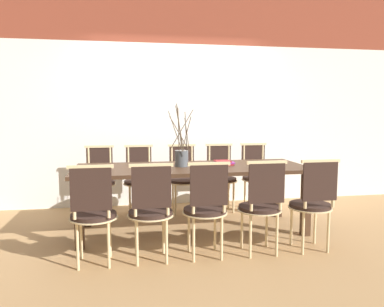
# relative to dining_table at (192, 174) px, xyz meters

# --- Properties ---
(ground_plane) EXTENTS (16.00, 16.00, 0.00)m
(ground_plane) POSITION_rel_dining_table_xyz_m (0.00, 0.00, -0.67)
(ground_plane) COLOR #A87F51
(wall_rear) EXTENTS (12.00, 0.06, 3.20)m
(wall_rear) POSITION_rel_dining_table_xyz_m (0.00, 1.38, 0.93)
(wall_rear) COLOR white
(wall_rear) RESTS_ON ground_plane
(dining_table) EXTENTS (2.65, 0.99, 0.76)m
(dining_table) POSITION_rel_dining_table_xyz_m (0.00, 0.00, 0.00)
(dining_table) COLOR #422B1C
(dining_table) RESTS_ON ground_plane
(chair_near_leftend) EXTENTS (0.43, 0.43, 0.93)m
(chair_near_leftend) POSITION_rel_dining_table_xyz_m (-1.04, -0.84, -0.16)
(chair_near_leftend) COLOR black
(chair_near_leftend) RESTS_ON ground_plane
(chair_near_left) EXTENTS (0.43, 0.43, 0.93)m
(chair_near_left) POSITION_rel_dining_table_xyz_m (-0.53, -0.84, -0.16)
(chair_near_left) COLOR black
(chair_near_left) RESTS_ON ground_plane
(chair_near_center) EXTENTS (0.43, 0.43, 0.93)m
(chair_near_center) POSITION_rel_dining_table_xyz_m (-0.02, -0.84, -0.16)
(chair_near_center) COLOR black
(chair_near_center) RESTS_ON ground_plane
(chair_near_right) EXTENTS (0.43, 0.43, 0.93)m
(chair_near_right) POSITION_rel_dining_table_xyz_m (0.53, -0.84, -0.16)
(chair_near_right) COLOR black
(chair_near_right) RESTS_ON ground_plane
(chair_near_rightend) EXTENTS (0.43, 0.43, 0.93)m
(chair_near_rightend) POSITION_rel_dining_table_xyz_m (1.06, -0.84, -0.16)
(chair_near_rightend) COLOR black
(chair_near_rightend) RESTS_ON ground_plane
(chair_far_leftend) EXTENTS (0.43, 0.43, 0.93)m
(chair_far_leftend) POSITION_rel_dining_table_xyz_m (-1.10, 0.84, -0.16)
(chair_far_leftend) COLOR black
(chair_far_leftend) RESTS_ON ground_plane
(chair_far_left) EXTENTS (0.43, 0.43, 0.93)m
(chair_far_left) POSITION_rel_dining_table_xyz_m (-0.58, 0.84, -0.16)
(chair_far_left) COLOR black
(chair_far_left) RESTS_ON ground_plane
(chair_far_center) EXTENTS (0.43, 0.43, 0.93)m
(chair_far_center) POSITION_rel_dining_table_xyz_m (0.02, 0.84, -0.16)
(chair_far_center) COLOR black
(chair_far_center) RESTS_ON ground_plane
(chair_far_right) EXTENTS (0.43, 0.43, 0.93)m
(chair_far_right) POSITION_rel_dining_table_xyz_m (0.56, 0.84, -0.16)
(chair_far_right) COLOR black
(chair_far_right) RESTS_ON ground_plane
(chair_far_rightend) EXTENTS (0.43, 0.43, 0.93)m
(chair_far_rightend) POSITION_rel_dining_table_xyz_m (1.08, 0.84, -0.16)
(chair_far_rightend) COLOR black
(chair_far_rightend) RESTS_ON ground_plane
(vase_centerpiece) EXTENTS (0.31, 0.31, 0.72)m
(vase_centerpiece) POSITION_rel_dining_table_xyz_m (-0.12, 0.02, 0.20)
(vase_centerpiece) COLOR #4C5156
(vase_centerpiece) RESTS_ON dining_table
(book_stack) EXTENTS (0.26, 0.20, 0.05)m
(book_stack) POSITION_rel_dining_table_xyz_m (0.39, 0.08, 0.11)
(book_stack) COLOR maroon
(book_stack) RESTS_ON dining_table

